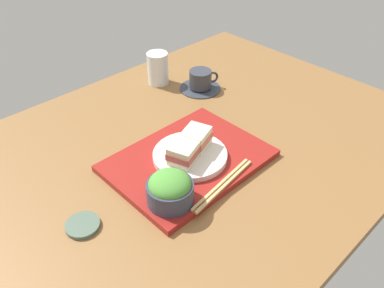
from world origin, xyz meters
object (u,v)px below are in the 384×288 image
Objects in this scene: chopsticks_pair at (223,185)px; drinking_glass at (158,68)px; sandwich_far at (196,138)px; sandwich_plate at (190,156)px; sandwich_near at (184,153)px; salad_bowl at (170,189)px; coffee_cup at (201,81)px; small_sauce_dish at (83,225)px.

drinking_glass is at bearing 65.51° from chopsticks_pair.
drinking_glass is at bearing 63.44° from sandwich_far.
sandwich_plate is 1.75× the size of drinking_glass.
sandwich_far reaches higher than sandwich_near.
sandwich_near is (-3.20, -1.01, 3.31)cm from sandwich_plate.
salad_bowl is at bearing -146.63° from sandwich_near.
coffee_cup is (44.47, 34.61, -2.74)cm from salad_bowl.
coffee_cup is 1.85× the size of small_sauce_dish.
drinking_glass is at bearing 52.58° from salad_bowl.
salad_bowl is 14.01cm from chopsticks_pair.
sandwich_far is 37.25cm from coffee_cup.
sandwich_plate is 13.33cm from chopsticks_pair.
drinking_glass reaches higher than chopsticks_pair.
chopsticks_pair is at bearing -21.60° from salad_bowl.
salad_bowl is (-10.97, -7.23, -0.28)cm from sandwich_near.
sandwich_far is 36.03cm from small_sauce_dish.
drinking_glass reaches higher than sandwich_far.
chopsticks_pair is 1.61× the size of coffee_cup.
chopsticks_pair is 2.97× the size of small_sauce_dish.
sandwich_plate is at bearing 30.17° from salad_bowl.
sandwich_near is at bearing -122.29° from drinking_glass.
drinking_glass reaches higher than small_sauce_dish.
sandwich_near is at bearing 97.66° from chopsticks_pair.
drinking_glass is at bearing 57.71° from sandwich_near.
sandwich_plate is 45.93cm from drinking_glass.
drinking_glass is (25.83, 40.87, -0.31)cm from sandwich_near.
sandwich_plate is at bearing -162.49° from sandwich_far.
coffee_cup reaches higher than small_sauce_dish.
sandwich_far is 43.44cm from drinking_glass.
sandwich_far is at bearing 28.03° from salad_bowl.
salad_bowl is 0.77× the size of coffee_cup.
chopsticks_pair is at bearing -82.34° from sandwich_near.
sandwich_plate reaches higher than chopsticks_pair.
drinking_glass is (19.42, 38.85, -0.45)cm from sandwich_far.
salad_bowl reaches higher than sandwich_far.
sandwich_plate is 4.72cm from sandwich_near.
drinking_glass reaches higher than salad_bowl.
drinking_glass is (24.18, 53.10, 3.47)cm from chopsticks_pair.
small_sauce_dish is at bearing -144.59° from drinking_glass.
coffee_cup is at bearing 51.19° from chopsticks_pair.
sandwich_near is at bearing -162.49° from sandwich_plate.
sandwich_far is 0.40× the size of chopsticks_pair.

